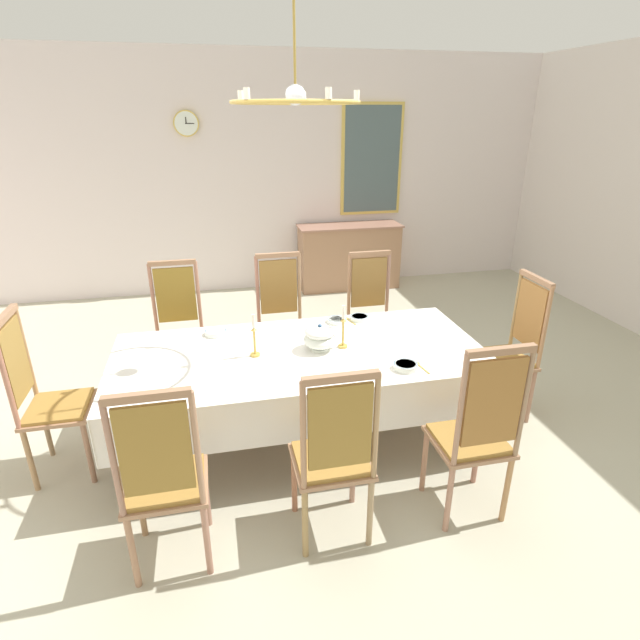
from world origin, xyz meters
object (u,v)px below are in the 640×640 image
Objects in this scene: framed_painting at (372,160)px; sideboard at (349,256)px; chair_head_east at (512,347)px; bowl_near_right at (406,366)px; chair_north_b at (281,318)px; bowl_far_left at (359,318)px; candlestick_west at (254,340)px; candlestick_east at (343,331)px; chair_head_west at (45,395)px; spoon_secondary at (419,365)px; chandelier at (295,101)px; bowl_far_right at (216,332)px; spoon_primary at (348,319)px; chair_south_a at (163,477)px; mounted_clock at (186,123)px; chair_north_c at (372,312)px; chair_south_c at (477,431)px; chair_north_a at (178,327)px; chair_south_b at (334,454)px; bowl_near_left at (337,320)px; dining_table at (300,360)px; soup_tureen at (320,337)px.

sideboard is at bearing -145.37° from framed_painting.
bowl_near_right is (-1.09, -0.42, 0.17)m from chair_head_east.
bowl_far_left is at bearing 137.80° from chair_north_b.
chair_head_east is 2.08m from candlestick_west.
candlestick_east is at bearing -110.45° from framed_painting.
chair_head_west is at bearing 180.00° from candlestick_west.
spoon_secondary is 1.87m from chandelier.
bowl_far_right is 0.96× the size of spoon_secondary.
chair_head_east is 7.06× the size of bowl_far_right.
chandelier reaches higher than bowl_near_right.
spoon_primary is (2.24, 0.50, 0.15)m from chair_head_west.
chair_south_a is 4.97m from mounted_clock.
chair_north_c reaches higher than bowl_far_left.
bowl_near_right is at bearing -86.29° from bowl_far_left.
bowl_near_right is at bearing -34.55° from bowl_far_right.
chair_south_c reaches higher than chair_head_east.
bowl_far_right is (-1.47, -0.57, 0.18)m from chair_north_c.
bowl_near_right is (0.64, -1.42, 0.17)m from chair_north_b.
chair_north_a is at bearing 0.05° from chair_north_b.
chair_north_c is at bearing 66.55° from chair_south_b.
bowl_near_right is 1.82m from chandelier.
chandelier is at bearing 90.49° from chair_south_b.
sideboard is 0.97× the size of framed_painting.
bowl_near_left is 0.98× the size of bowl_near_right.
dining_table is at bearing 147.15° from bowl_near_right.
spoon_primary is 0.22× the size of chandelier.
bowl_near_left is at bearing -70.46° from mounted_clock.
chair_north_a is 1.60m from bowl_far_left.
dining_table is 0.38m from candlestick_east.
candlestick_west is at bearing -152.58° from bowl_far_left.
chair_head_east is at bearing 90.00° from chair_head_west.
chair_south_b is at bearing 0.05° from chair_south_a.
chair_north_a reaches higher than bowl_far_right.
chair_north_b is 2.19m from chair_south_c.
spoon_secondary is (0.36, -0.86, -0.01)m from bowl_near_left.
chandelier is at bearing -180.00° from soup_tureen.
chair_north_a reaches higher than dining_table.
candlestick_east is (0.31, -1.00, 0.28)m from chair_north_b.
chair_head_east reaches higher than bowl_near_right.
soup_tureen is (-1.59, -0.00, 0.24)m from chair_head_east.
chair_south_c reaches higher than bowl_near_right.
chair_north_a is 1.01× the size of chair_south_b.
bowl_near_right is 4.36m from framed_painting.
chair_head_east is 6.76× the size of spoon_secondary.
chair_south_a is at bearing 179.92° from chair_south_c.
chair_south_b reaches higher than bowl_far_left.
dining_table is 0.86m from spoon_secondary.
bowl_far_right is 3.59m from sideboard.
framed_painting is 1.88× the size of chandelier.
bowl_near_right is at bearing -39.94° from soup_tureen.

